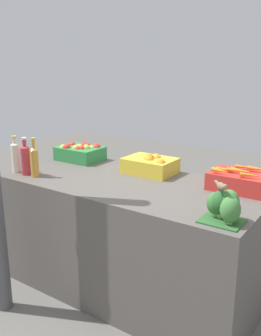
{
  "coord_description": "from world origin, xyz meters",
  "views": [
    {
      "loc": [
        1.44,
        -2.09,
        1.65
      ],
      "look_at": [
        0.0,
        0.0,
        0.95
      ],
      "focal_mm": 40.0,
      "sensor_mm": 36.0,
      "label": 1
    }
  ],
  "objects_px": {
    "sparrow_bird": "(221,186)",
    "orange_crate": "(150,165)",
    "broccoli_pile": "(224,205)",
    "juice_bottle_amber": "(34,161)",
    "juice_bottle_cloudy": "(16,157)",
    "juice_bottle_ruby": "(25,159)",
    "apple_crate": "(80,152)",
    "carrot_crate": "(240,181)"
  },
  "relations": [
    {
      "from": "orange_crate",
      "to": "carrot_crate",
      "type": "xyz_separation_m",
      "value": [
        0.69,
        0.0,
        -0.0
      ]
    },
    {
      "from": "apple_crate",
      "to": "sparrow_bird",
      "type": "bearing_deg",
      "value": -21.19
    },
    {
      "from": "broccoli_pile",
      "to": "juice_bottle_amber",
      "type": "distance_m",
      "value": 1.45
    },
    {
      "from": "juice_bottle_ruby",
      "to": "sparrow_bird",
      "type": "xyz_separation_m",
      "value": [
        1.54,
        -0.02,
        0.08
      ]
    },
    {
      "from": "orange_crate",
      "to": "sparrow_bird",
      "type": "bearing_deg",
      "value": -36.48
    },
    {
      "from": "juice_bottle_ruby",
      "to": "juice_bottle_amber",
      "type": "xyz_separation_m",
      "value": [
        0.1,
        -0.0,
        0.0
      ]
    },
    {
      "from": "juice_bottle_cloudy",
      "to": "carrot_crate",
      "type": "bearing_deg",
      "value": 19.85
    },
    {
      "from": "apple_crate",
      "to": "juice_bottle_ruby",
      "type": "xyz_separation_m",
      "value": [
        -0.04,
        -0.56,
        0.05
      ]
    },
    {
      "from": "broccoli_pile",
      "to": "juice_bottle_cloudy",
      "type": "distance_m",
      "value": 1.67
    },
    {
      "from": "orange_crate",
      "to": "carrot_crate",
      "type": "relative_size",
      "value": 1.0
    },
    {
      "from": "orange_crate",
      "to": "juice_bottle_ruby",
      "type": "bearing_deg",
      "value": -143.3
    },
    {
      "from": "orange_crate",
      "to": "juice_bottle_cloudy",
      "type": "bearing_deg",
      "value": -147.02
    },
    {
      "from": "broccoli_pile",
      "to": "juice_bottle_amber",
      "type": "xyz_separation_m",
      "value": [
        -1.45,
        -0.01,
        0.04
      ]
    },
    {
      "from": "apple_crate",
      "to": "carrot_crate",
      "type": "bearing_deg",
      "value": -0.01
    },
    {
      "from": "orange_crate",
      "to": "juice_bottle_ruby",
      "type": "distance_m",
      "value": 0.94
    },
    {
      "from": "broccoli_pile",
      "to": "juice_bottle_amber",
      "type": "height_order",
      "value": "juice_bottle_amber"
    },
    {
      "from": "juice_bottle_ruby",
      "to": "juice_bottle_amber",
      "type": "distance_m",
      "value": 0.1
    },
    {
      "from": "apple_crate",
      "to": "orange_crate",
      "type": "height_order",
      "value": "same"
    },
    {
      "from": "juice_bottle_cloudy",
      "to": "apple_crate",
      "type": "bearing_deg",
      "value": 74.81
    },
    {
      "from": "broccoli_pile",
      "to": "apple_crate",
      "type": "bearing_deg",
      "value": 159.95
    },
    {
      "from": "juice_bottle_amber",
      "to": "sparrow_bird",
      "type": "relative_size",
      "value": 2.78
    },
    {
      "from": "carrot_crate",
      "to": "juice_bottle_cloudy",
      "type": "distance_m",
      "value": 1.66
    },
    {
      "from": "juice_bottle_cloudy",
      "to": "juice_bottle_amber",
      "type": "height_order",
      "value": "juice_bottle_amber"
    },
    {
      "from": "juice_bottle_cloudy",
      "to": "juice_bottle_amber",
      "type": "distance_m",
      "value": 0.21
    },
    {
      "from": "juice_bottle_ruby",
      "to": "juice_bottle_cloudy",
      "type": "bearing_deg",
      "value": 180.0
    },
    {
      "from": "carrot_crate",
      "to": "juice_bottle_ruby",
      "type": "xyz_separation_m",
      "value": [
        -1.45,
        -0.56,
        0.06
      ]
    },
    {
      "from": "carrot_crate",
      "to": "broccoli_pile",
      "type": "height_order",
      "value": "broccoli_pile"
    },
    {
      "from": "orange_crate",
      "to": "broccoli_pile",
      "type": "distance_m",
      "value": 0.97
    },
    {
      "from": "sparrow_bird",
      "to": "orange_crate",
      "type": "bearing_deg",
      "value": -172.31
    },
    {
      "from": "juice_bottle_ruby",
      "to": "sparrow_bird",
      "type": "height_order",
      "value": "juice_bottle_ruby"
    },
    {
      "from": "sparrow_bird",
      "to": "juice_bottle_amber",
      "type": "bearing_deg",
      "value": -136.54
    },
    {
      "from": "carrot_crate",
      "to": "broccoli_pile",
      "type": "relative_size",
      "value": 1.71
    },
    {
      "from": "broccoli_pile",
      "to": "juice_bottle_ruby",
      "type": "relative_size",
      "value": 0.77
    },
    {
      "from": "orange_crate",
      "to": "juice_bottle_cloudy",
      "type": "height_order",
      "value": "juice_bottle_cloudy"
    },
    {
      "from": "juice_bottle_amber",
      "to": "juice_bottle_ruby",
      "type": "bearing_deg",
      "value": 180.0
    },
    {
      "from": "carrot_crate",
      "to": "juice_bottle_amber",
      "type": "xyz_separation_m",
      "value": [
        -1.35,
        -0.56,
        0.06
      ]
    },
    {
      "from": "carrot_crate",
      "to": "broccoli_pile",
      "type": "xyz_separation_m",
      "value": [
        0.1,
        -0.55,
        0.02
      ]
    },
    {
      "from": "broccoli_pile",
      "to": "carrot_crate",
      "type": "bearing_deg",
      "value": 100.71
    },
    {
      "from": "apple_crate",
      "to": "juice_bottle_amber",
      "type": "bearing_deg",
      "value": -84.17
    },
    {
      "from": "sparrow_bird",
      "to": "juice_bottle_cloudy",
      "type": "bearing_deg",
      "value": -136.45
    },
    {
      "from": "carrot_crate",
      "to": "orange_crate",
      "type": "bearing_deg",
      "value": -179.97
    },
    {
      "from": "juice_bottle_ruby",
      "to": "juice_bottle_amber",
      "type": "height_order",
      "value": "juice_bottle_amber"
    }
  ]
}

